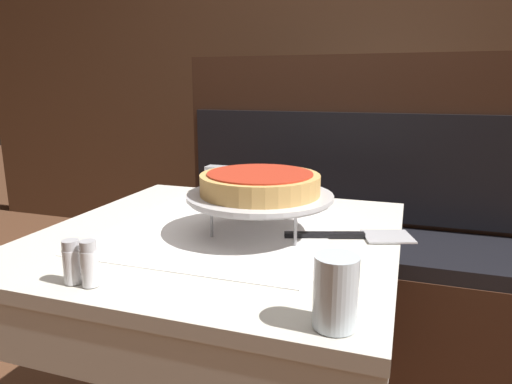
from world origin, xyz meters
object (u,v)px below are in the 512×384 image
napkin_holder (221,179)px  water_glass_near (336,292)px  salt_shaker (72,262)px  dining_table_front (220,266)px  pizza_pan_stand (260,198)px  condiment_caddy (362,139)px  deep_dish_pizza (260,183)px  pepper_shaker (90,264)px  booth_bench (343,262)px  pizza_server (355,236)px  dining_table_rear (377,170)px

napkin_holder → water_glass_near: bearing=-56.3°
water_glass_near → salt_shaker: (-0.49, 0.00, -0.02)m
salt_shaker → water_glass_near: bearing=-0.3°
dining_table_front → pizza_pan_stand: 0.22m
water_glass_near → salt_shaker: 0.49m
water_glass_near → napkin_holder: size_ratio=1.14×
pizza_pan_stand → condiment_caddy: condiment_caddy is taller
deep_dish_pizza → pepper_shaker: deep_dish_pizza is taller
dining_table_front → pepper_shaker: pepper_shaker is taller
napkin_holder → condiment_caddy: bearing=74.5°
booth_bench → water_glass_near: bearing=-83.3°
dining_table_front → booth_bench: 1.00m
pizza_pan_stand → dining_table_front: bearing=-173.1°
salt_shaker → condiment_caddy: (0.32, 2.01, 0.02)m
pizza_pan_stand → pepper_shaker: pizza_pan_stand is taller
pizza_server → pepper_shaker: bearing=-134.9°
pizza_server → dining_table_rear: bearing=92.0°
dining_table_front → water_glass_near: (0.35, -0.38, 0.15)m
water_glass_near → napkin_holder: (-0.51, 0.77, -0.01)m
dining_table_front → water_glass_near: bearing=-47.0°
deep_dish_pizza → dining_table_rear: bearing=83.7°
deep_dish_pizza → napkin_holder: (-0.27, 0.38, -0.08)m
condiment_caddy → napkin_holder: bearing=-105.5°
dining_table_rear → pizza_server: pizza_server is taller
dining_table_front → booth_bench: booth_bench is taller
dining_table_front → dining_table_rear: (0.28, 1.61, -0.01)m
water_glass_near → dining_table_front: bearing=133.0°
booth_bench → water_glass_near: 1.39m
deep_dish_pizza → condiment_caddy: size_ratio=1.64×
water_glass_near → pepper_shaker: size_ratio=1.31×
salt_shaker → pepper_shaker: 0.04m
dining_table_rear → water_glass_near: water_glass_near is taller
salt_shaker → condiment_caddy: condiment_caddy is taller
deep_dish_pizza → condiment_caddy: bearing=87.2°
pepper_shaker → napkin_holder: napkin_holder is taller
booth_bench → deep_dish_pizza: bearing=-96.0°
salt_shaker → condiment_caddy: bearing=81.0°
pizza_pan_stand → condiment_caddy: (0.08, 1.63, -0.03)m
pizza_pan_stand → pizza_server: (0.23, 0.04, -0.09)m
deep_dish_pizza → napkin_holder: deep_dish_pizza is taller
deep_dish_pizza → pepper_shaker: (-0.20, -0.39, -0.09)m
napkin_holder → salt_shaker: bearing=-88.1°
dining_table_front → pepper_shaker: bearing=-104.6°
salt_shaker → pepper_shaker: bearing=-0.0°
dining_table_front → salt_shaker: size_ratio=10.54×
booth_bench → salt_shaker: size_ratio=19.28×
booth_bench → pepper_shaker: (-0.30, -1.30, 0.46)m
dining_table_rear → condiment_caddy: 0.20m
dining_table_front → pizza_pan_stand: size_ratio=2.44×
pizza_pan_stand → deep_dish_pizza: (0.00, 0.00, 0.04)m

